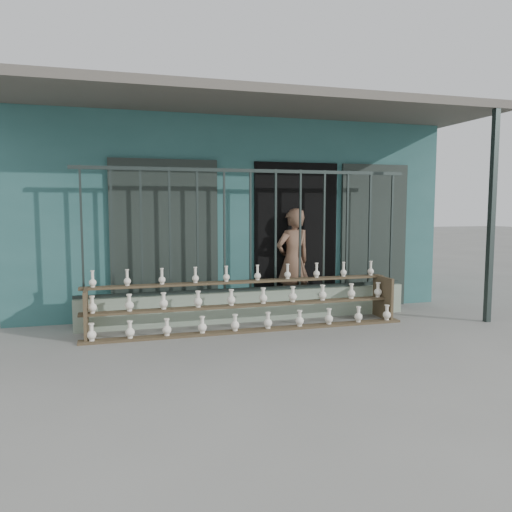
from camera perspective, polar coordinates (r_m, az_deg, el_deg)
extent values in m
plane|color=slate|center=(6.33, 2.56, -9.92)|extent=(60.00, 60.00, 0.00)
cube|color=#2B5C5B|center=(10.26, -5.15, 5.10)|extent=(7.00, 5.00, 3.20)
cube|color=black|center=(8.13, 4.49, 2.13)|extent=(1.40, 0.12, 2.40)
cube|color=black|center=(7.61, -10.38, 1.81)|extent=(1.60, 0.08, 2.40)
cube|color=black|center=(8.69, 13.27, 2.23)|extent=(1.20, 0.08, 2.40)
cube|color=#59544C|center=(7.39, -0.45, 16.99)|extent=(7.40, 2.00, 0.12)
cube|color=#283330|center=(8.03, 25.32, 4.06)|extent=(0.08, 0.08, 3.10)
cube|color=#91A58E|center=(7.49, -0.64, -5.69)|extent=(5.00, 0.20, 0.45)
cube|color=#283330|center=(7.09, -19.29, 2.52)|extent=(0.03, 0.03, 1.80)
cube|color=#283330|center=(7.08, -16.12, 2.61)|extent=(0.03, 0.03, 1.80)
cube|color=#283330|center=(7.09, -12.96, 2.70)|extent=(0.03, 0.03, 1.80)
cube|color=#283330|center=(7.12, -9.81, 2.77)|extent=(0.03, 0.03, 1.80)
cube|color=#283330|center=(7.18, -6.69, 2.84)|extent=(0.03, 0.03, 1.80)
cube|color=#283330|center=(7.25, -3.64, 2.89)|extent=(0.03, 0.03, 1.80)
cube|color=#283330|center=(7.35, -0.65, 2.94)|extent=(0.03, 0.03, 1.80)
cube|color=#283330|center=(7.46, 2.25, 2.98)|extent=(0.03, 0.03, 1.80)
cube|color=#283330|center=(7.59, 5.06, 3.01)|extent=(0.03, 0.03, 1.80)
cube|color=#283330|center=(7.74, 7.77, 3.03)|extent=(0.03, 0.03, 1.80)
cube|color=#283330|center=(7.91, 10.37, 3.05)|extent=(0.03, 0.03, 1.80)
cube|color=#283330|center=(8.09, 12.85, 3.05)|extent=(0.03, 0.03, 1.80)
cube|color=#283330|center=(8.29, 15.22, 3.06)|extent=(0.03, 0.03, 1.80)
cube|color=#283330|center=(7.36, -0.66, 9.72)|extent=(5.00, 0.04, 0.05)
cube|color=#283330|center=(7.44, -0.64, -3.80)|extent=(5.00, 0.04, 0.05)
cube|color=brown|center=(6.88, -0.48, -8.51)|extent=(4.50, 0.18, 0.03)
cube|color=brown|center=(7.05, -1.03, -5.66)|extent=(4.50, 0.18, 0.03)
cube|color=brown|center=(7.24, -1.56, -2.96)|extent=(4.50, 0.18, 0.03)
cube|color=brown|center=(6.82, -18.85, -6.31)|extent=(0.04, 0.55, 0.64)
cube|color=brown|center=(7.88, 14.29, -4.60)|extent=(0.04, 0.55, 0.64)
imported|color=brown|center=(7.93, 4.27, -0.59)|extent=(0.69, 0.54, 1.67)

